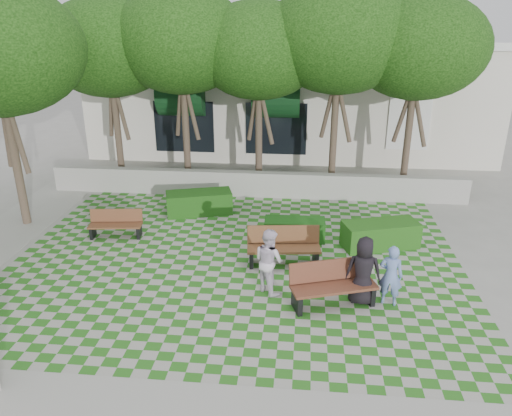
# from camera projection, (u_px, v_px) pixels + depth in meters

# --- Properties ---
(ground) EXTENTS (90.00, 90.00, 0.00)m
(ground) POSITION_uv_depth(u_px,v_px,m) (230.00, 281.00, 12.51)
(ground) COLOR gray
(ground) RESTS_ON ground
(lawn) EXTENTS (12.00, 12.00, 0.00)m
(lawn) POSITION_uv_depth(u_px,v_px,m) (236.00, 262.00, 13.43)
(lawn) COLOR #2B721E
(lawn) RESTS_ON ground
(retaining_wall) EXTENTS (15.00, 0.36, 0.90)m
(retaining_wall) POSITION_uv_depth(u_px,v_px,m) (255.00, 184.00, 18.07)
(retaining_wall) COLOR #9E9B93
(retaining_wall) RESTS_ON ground
(bench_east) EXTENTS (2.06, 1.24, 1.03)m
(bench_east) POSITION_uv_depth(u_px,v_px,m) (333.00, 285.00, 11.36)
(bench_east) COLOR brown
(bench_east) RESTS_ON ground
(bench_mid) EXTENTS (1.98, 0.85, 1.01)m
(bench_mid) POSITION_uv_depth(u_px,v_px,m) (284.00, 247.00, 13.21)
(bench_mid) COLOR brown
(bench_mid) RESTS_ON ground
(bench_west) EXTENTS (1.60, 0.70, 0.81)m
(bench_west) POSITION_uv_depth(u_px,v_px,m) (116.00, 224.00, 14.83)
(bench_west) COLOR brown
(bench_west) RESTS_ON ground
(hedge_east) EXTENTS (2.28, 1.46, 0.74)m
(hedge_east) POSITION_uv_depth(u_px,v_px,m) (380.00, 235.00, 14.20)
(hedge_east) COLOR #1D4F15
(hedge_east) RESTS_ON ground
(hedge_midright) EXTENTS (1.78, 0.75, 0.62)m
(hedge_midright) POSITION_uv_depth(u_px,v_px,m) (295.00, 229.00, 14.69)
(hedge_midright) COLOR #154713
(hedge_midright) RESTS_ON ground
(hedge_midleft) EXTENTS (2.29, 1.44, 0.75)m
(hedge_midleft) POSITION_uv_depth(u_px,v_px,m) (199.00, 203.00, 16.55)
(hedge_midleft) COLOR #184512
(hedge_midleft) RESTS_ON ground
(person_blue) EXTENTS (0.61, 0.48, 1.47)m
(person_blue) POSITION_uv_depth(u_px,v_px,m) (391.00, 275.00, 11.29)
(person_blue) COLOR #6D87C6
(person_blue) RESTS_ON ground
(person_dark) EXTENTS (0.85, 0.60, 1.64)m
(person_dark) POSITION_uv_depth(u_px,v_px,m) (363.00, 271.00, 11.32)
(person_dark) COLOR black
(person_dark) RESTS_ON ground
(person_white) EXTENTS (0.99, 0.99, 1.62)m
(person_white) POSITION_uv_depth(u_px,v_px,m) (269.00, 261.00, 11.79)
(person_white) COLOR silver
(person_white) RESTS_ON ground
(tree_row) EXTENTS (17.70, 13.40, 7.41)m
(tree_row) POSITION_uv_depth(u_px,v_px,m) (198.00, 48.00, 16.27)
(tree_row) COLOR #47382B
(tree_row) RESTS_ON ground
(building) EXTENTS (18.00, 8.92, 5.15)m
(building) POSITION_uv_depth(u_px,v_px,m) (290.00, 93.00, 24.50)
(building) COLOR beige
(building) RESTS_ON ground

